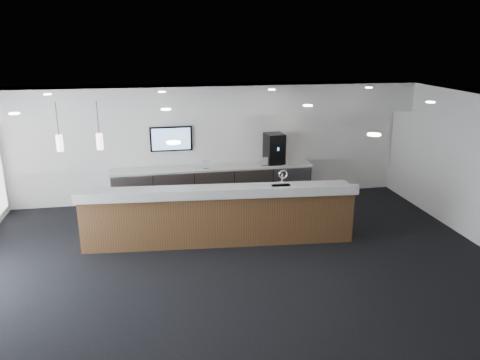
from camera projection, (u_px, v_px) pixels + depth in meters
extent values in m
plane|color=black|center=(239.00, 268.00, 8.65)|extent=(10.00, 10.00, 0.00)
cube|color=#232326|center=(239.00, 106.00, 7.76)|extent=(10.00, 8.00, 0.02)
cube|color=white|center=(211.00, 142.00, 11.96)|extent=(10.00, 0.02, 3.00)
cube|color=white|center=(212.00, 99.00, 11.20)|extent=(10.00, 0.90, 0.70)
cube|color=white|center=(211.00, 139.00, 11.90)|extent=(9.80, 0.06, 1.40)
cube|color=gray|center=(213.00, 185.00, 11.93)|extent=(5.00, 0.60, 0.90)
cube|color=silver|center=(213.00, 168.00, 11.79)|extent=(5.06, 0.66, 0.05)
cylinder|color=silver|center=(133.00, 192.00, 11.27)|extent=(0.60, 0.02, 0.02)
cylinder|color=silver|center=(174.00, 190.00, 11.44)|extent=(0.60, 0.02, 0.02)
cylinder|color=silver|center=(215.00, 188.00, 11.62)|extent=(0.60, 0.02, 0.02)
cylinder|color=silver|center=(254.00, 185.00, 11.79)|extent=(0.60, 0.02, 0.02)
cylinder|color=silver|center=(292.00, 183.00, 11.97)|extent=(0.60, 0.02, 0.02)
cube|color=black|center=(171.00, 139.00, 11.66)|extent=(1.05, 0.07, 0.62)
cube|color=#2B5FAE|center=(171.00, 139.00, 11.62)|extent=(0.95, 0.01, 0.54)
cylinder|color=#F5E0BF|center=(98.00, 145.00, 8.31)|extent=(0.12, 0.12, 0.30)
cylinder|color=#F5E0BF|center=(57.00, 147.00, 8.19)|extent=(0.12, 0.12, 0.30)
cube|color=#54311C|center=(219.00, 217.00, 9.67)|extent=(5.52, 1.20, 1.05)
cube|color=silver|center=(219.00, 191.00, 9.50)|extent=(5.61, 1.29, 0.06)
cube|color=silver|center=(220.00, 194.00, 9.07)|extent=(5.55, 0.56, 0.18)
cylinder|color=silver|center=(282.00, 180.00, 9.68)|extent=(0.04, 0.04, 0.28)
torus|color=silver|center=(283.00, 174.00, 9.58)|extent=(0.19, 0.05, 0.19)
cube|color=black|center=(274.00, 148.00, 12.00)|extent=(0.51, 0.55, 0.78)
cube|color=silver|center=(276.00, 165.00, 11.86)|extent=(0.28, 0.12, 0.02)
cube|color=silver|center=(206.00, 164.00, 11.60)|extent=(0.17, 0.05, 0.23)
cube|color=silver|center=(265.00, 161.00, 11.86)|extent=(0.16, 0.04, 0.21)
imported|color=white|center=(286.00, 162.00, 12.03)|extent=(0.11, 0.11, 0.10)
imported|color=white|center=(281.00, 162.00, 12.01)|extent=(0.15, 0.15, 0.10)
imported|color=white|center=(276.00, 162.00, 11.98)|extent=(0.14, 0.14, 0.10)
imported|color=white|center=(270.00, 163.00, 11.96)|extent=(0.14, 0.14, 0.10)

